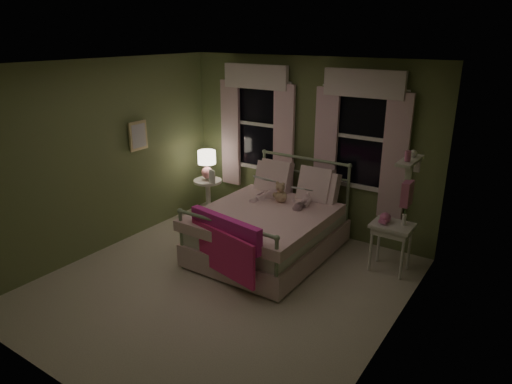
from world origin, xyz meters
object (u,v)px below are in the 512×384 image
Objects in this scene: child_left at (270,175)px; table_lamp at (207,162)px; teddy_bear at (281,194)px; nightstand_left at (208,193)px; child_right at (304,187)px; nightstand_right at (392,231)px; bed at (270,227)px.

child_left reaches higher than table_lamp.
teddy_bear reaches higher than nightstand_left.
child_left is 1.26m from table_lamp.
teddy_bear is 0.47× the size of nightstand_left.
child_right is at bearing 29.50° from teddy_bear.
nightstand_left is at bearing -11.15° from child_right.
child_right is 0.34m from teddy_bear.
child_right is 1.81m from table_lamp.
child_left is at bearing -179.77° from nightstand_right.
nightstand_left is at bearing 5.53° from child_left.
child_right reaches higher than teddy_bear.
child_left reaches higher than child_right.
child_left is 1.20× the size of child_right.
nightstand_right is at bearing 6.16° from teddy_bear.
child_right is (0.56, 0.00, -0.07)m from child_left.
teddy_bear is 0.48× the size of nightstand_right.
nightstand_left is at bearing 161.09° from bed.
nightstand_right is (1.54, 0.43, 0.17)m from bed.
nightstand_left is 3.07m from nightstand_right.
nightstand_right is at bearing -169.53° from child_left.
bed is 2.50× the size of child_left.
child_left is 0.56m from child_right.
table_lamp is at bearing -45.00° from nightstand_left.
nightstand_left is (-1.81, 0.10, -0.49)m from child_right.
child_right reaches higher than nightstand_right.
child_left is 1.25× the size of nightstand_left.
child_left is at bearing 150.50° from teddy_bear.
table_lamp is at bearing 5.53° from child_left.
bed is 3.00× the size of child_right.
bed reaches higher than teddy_bear.
bed is 6.68× the size of teddy_bear.
child_left is 1.37m from nightstand_left.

